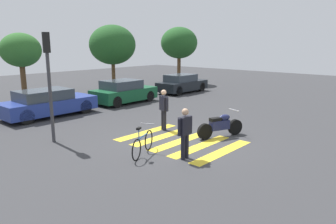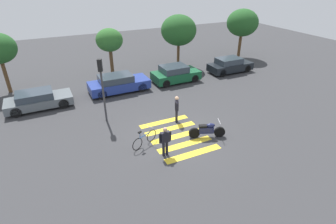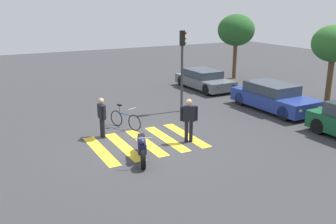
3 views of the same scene
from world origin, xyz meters
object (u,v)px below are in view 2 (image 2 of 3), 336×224
(leaning_bicycle, at_px, (145,139))
(car_green_compact, at_px, (175,74))
(car_grey_coupe, at_px, (38,100))
(police_motorcycle, at_px, (207,130))
(officer_by_motorcycle, at_px, (165,140))
(car_black_suv, at_px, (230,65))
(car_blue_hatchback, at_px, (118,83))
(officer_on_foot, at_px, (177,107))
(traffic_light_pole, at_px, (102,81))

(leaning_bicycle, bearing_deg, car_green_compact, 53.27)
(car_grey_coupe, xyz_separation_m, car_green_compact, (10.53, 0.35, 0.08))
(police_motorcycle, distance_m, officer_by_motorcycle, 2.84)
(car_black_suv, bearing_deg, car_blue_hatchback, 179.82)
(leaning_bicycle, distance_m, officer_by_motorcycle, 1.48)
(police_motorcycle, xyz_separation_m, officer_on_foot, (-0.72, 2.29, 0.52))
(car_grey_coupe, bearing_deg, traffic_light_pole, -45.27)
(car_black_suv, bearing_deg, leaning_bicycle, -145.98)
(leaning_bicycle, relative_size, officer_by_motorcycle, 1.00)
(leaning_bicycle, relative_size, car_green_compact, 0.41)
(officer_by_motorcycle, xyz_separation_m, car_green_compact, (5.01, 8.79, -0.25))
(police_motorcycle, distance_m, leaning_bicycle, 3.49)
(officer_on_foot, height_order, traffic_light_pole, traffic_light_pole)
(leaning_bicycle, bearing_deg, police_motorcycle, -12.41)
(car_grey_coupe, bearing_deg, officer_on_foot, -36.85)
(car_black_suv, bearing_deg, car_grey_coupe, -178.74)
(car_black_suv, bearing_deg, officer_by_motorcycle, -140.26)
(leaning_bicycle, relative_size, officer_on_foot, 0.95)
(police_motorcycle, distance_m, officer_on_foot, 2.46)
(leaning_bicycle, height_order, car_blue_hatchback, car_blue_hatchback)
(officer_on_foot, relative_size, officer_by_motorcycle, 1.06)
(leaning_bicycle, xyz_separation_m, car_green_compact, (5.65, 7.57, 0.28))
(car_grey_coupe, distance_m, car_blue_hatchback, 5.68)
(officer_by_motorcycle, height_order, car_blue_hatchback, officer_by_motorcycle)
(police_motorcycle, relative_size, officer_on_foot, 1.15)
(leaning_bicycle, relative_size, traffic_light_pole, 0.41)
(police_motorcycle, bearing_deg, officer_by_motorcycle, -170.33)
(officer_by_motorcycle, bearing_deg, car_grey_coupe, 123.22)
(car_grey_coupe, distance_m, traffic_light_pole, 5.64)
(car_black_suv, bearing_deg, police_motorcycle, -133.19)
(car_grey_coupe, bearing_deg, car_black_suv, 1.26)
(car_blue_hatchback, relative_size, car_black_suv, 1.12)
(traffic_light_pole, bearing_deg, car_blue_hatchback, 64.34)
(traffic_light_pole, bearing_deg, officer_on_foot, -26.67)
(car_black_suv, xyz_separation_m, traffic_light_pole, (-12.42, -4.08, 2.02))
(officer_on_foot, relative_size, car_green_compact, 0.43)
(police_motorcycle, bearing_deg, car_grey_coupe, 136.15)
(officer_on_foot, bearing_deg, traffic_light_pole, 153.33)
(officer_by_motorcycle, height_order, car_green_compact, officer_by_motorcycle)
(leaning_bicycle, bearing_deg, traffic_light_pole, 108.89)
(police_motorcycle, xyz_separation_m, traffic_light_pole, (-4.60, 4.24, 2.21))
(car_green_compact, xyz_separation_m, traffic_light_pole, (-6.84, -4.08, 1.99))
(leaning_bicycle, distance_m, officer_on_foot, 3.15)
(police_motorcycle, height_order, traffic_light_pole, traffic_light_pole)
(police_motorcycle, relative_size, car_green_compact, 0.50)
(police_motorcycle, relative_size, car_blue_hatchback, 0.43)
(officer_on_foot, bearing_deg, car_green_compact, 63.81)
(police_motorcycle, height_order, officer_on_foot, officer_on_foot)
(officer_by_motorcycle, bearing_deg, car_blue_hatchback, 89.10)
(police_motorcycle, height_order, car_green_compact, car_green_compact)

